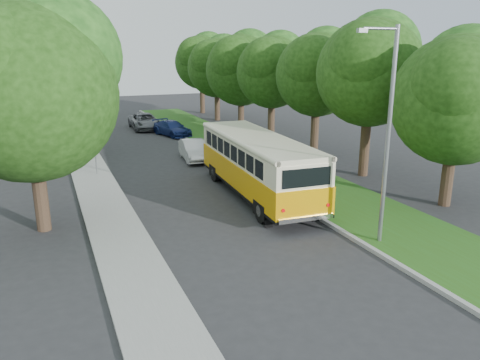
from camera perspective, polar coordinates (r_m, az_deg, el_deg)
name	(u,v)px	position (r m, az deg, el deg)	size (l,w,h in m)	color
ground	(250,237)	(18.67, 1.24, -6.98)	(120.00, 120.00, 0.00)	#29292C
curb	(274,191)	(24.36, 4.17, -1.33)	(0.20, 70.00, 0.15)	gray
grass_verge	(313,186)	(25.48, 8.89, -0.74)	(4.50, 70.00, 0.13)	#2D5416
sidewalk	(108,212)	(22.03, -15.75, -3.82)	(2.20, 70.00, 0.12)	gray
treeline	(189,67)	(35.24, -6.19, 13.56)	(24.27, 41.91, 9.46)	#332319
lamppost_near	(387,131)	(17.60, 17.44, 5.72)	(1.71, 0.16, 8.00)	gray
lamppost_far	(81,99)	(31.95, -18.78, 9.36)	(1.71, 0.16, 7.50)	gray
warning_sign	(95,147)	(28.34, -17.28, 3.84)	(0.56, 0.10, 2.50)	gray
vintage_bus	(257,166)	(23.20, 2.11, 1.67)	(2.73, 10.59, 3.15)	#EA9F07
car_silver	(220,155)	(29.50, -2.40, 3.04)	(1.73, 4.31, 1.47)	silver
car_white	(194,150)	(31.41, -5.66, 3.65)	(1.42, 4.08, 1.35)	silver
car_blue	(172,128)	(40.60, -8.27, 6.25)	(1.77, 4.35, 1.26)	navy
car_grey	(145,121)	(44.37, -11.52, 7.02)	(2.40, 5.21, 1.45)	slate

